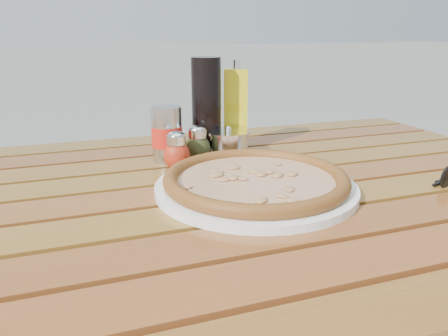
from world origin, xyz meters
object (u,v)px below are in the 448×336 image
object	(u,v)px
pizza	(256,179)
parmesan_tin	(228,143)
pepper_shaker	(177,151)
plate	(256,187)
oregano_shaker	(198,144)
dark_bottle	(206,107)
soda_can	(167,135)
olive_oil_cruet	(236,109)
table	(227,224)

from	to	relation	value
pizza	parmesan_tin	distance (m)	0.23
pizza	pepper_shaker	bearing A→B (deg)	120.99
plate	oregano_shaker	xyz separation A→B (m)	(-0.05, 0.21, 0.03)
dark_bottle	parmesan_tin	size ratio (longest dim) A/B	2.18
plate	soda_can	xyz separation A→B (m)	(-0.11, 0.24, 0.05)
plate	olive_oil_cruet	world-z (taller)	olive_oil_cruet
olive_oil_cruet	pepper_shaker	bearing A→B (deg)	-145.16
oregano_shaker	parmesan_tin	distance (m)	0.08
table	plate	bearing A→B (deg)	-44.11
plate	soda_can	bearing A→B (deg)	114.02
pepper_shaker	oregano_shaker	distance (m)	0.07
plate	pepper_shaker	distance (m)	0.20
pizza	pepper_shaker	world-z (taller)	pepper_shaker
table	soda_can	bearing A→B (deg)	108.50
oregano_shaker	parmesan_tin	xyz separation A→B (m)	(0.08, 0.01, -0.01)
table	soda_can	xyz separation A→B (m)	(-0.07, 0.20, 0.13)
pepper_shaker	olive_oil_cruet	world-z (taller)	olive_oil_cruet
pizza	soda_can	distance (m)	0.27
plate	parmesan_tin	distance (m)	0.23
pepper_shaker	parmesan_tin	distance (m)	0.14
dark_bottle	olive_oil_cruet	distance (m)	0.09
table	oregano_shaker	bearing A→B (deg)	92.20
plate	pepper_shaker	size ratio (longest dim) A/B	4.39
soda_can	pizza	bearing A→B (deg)	-65.98
plate	pizza	xyz separation A→B (m)	(-0.00, -0.00, 0.02)
olive_oil_cruet	parmesan_tin	xyz separation A→B (m)	(-0.04, -0.07, -0.07)
table	oregano_shaker	xyz separation A→B (m)	(-0.01, 0.17, 0.11)
pepper_shaker	dark_bottle	distance (m)	0.15
table	olive_oil_cruet	bearing A→B (deg)	66.26
soda_can	olive_oil_cruet	world-z (taller)	olive_oil_cruet
table	dark_bottle	xyz separation A→B (m)	(0.03, 0.22, 0.19)
pizza	parmesan_tin	bearing A→B (deg)	82.63
dark_bottle	soda_can	size ratio (longest dim) A/B	1.83
olive_oil_cruet	table	bearing A→B (deg)	-113.74
dark_bottle	parmesan_tin	bearing A→B (deg)	-39.20
dark_bottle	oregano_shaker	bearing A→B (deg)	-126.64
parmesan_tin	pepper_shaker	bearing A→B (deg)	-157.07
table	olive_oil_cruet	distance (m)	0.33
oregano_shaker	dark_bottle	xyz separation A→B (m)	(0.04, 0.05, 0.07)
pepper_shaker	olive_oil_cruet	distance (m)	0.22
plate	olive_oil_cruet	xyz separation A→B (m)	(0.07, 0.29, 0.09)
pizza	dark_bottle	size ratio (longest dim) A/B	1.73
olive_oil_cruet	parmesan_tin	distance (m)	0.10
oregano_shaker	dark_bottle	size ratio (longest dim) A/B	0.37
table	olive_oil_cruet	xyz separation A→B (m)	(0.11, 0.26, 0.17)
plate	pizza	bearing A→B (deg)	-123.69
parmesan_tin	pizza	bearing A→B (deg)	-97.37
olive_oil_cruet	oregano_shaker	bearing A→B (deg)	-145.70
olive_oil_cruet	parmesan_tin	size ratio (longest dim) A/B	2.08
pepper_shaker	plate	bearing A→B (deg)	-59.01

